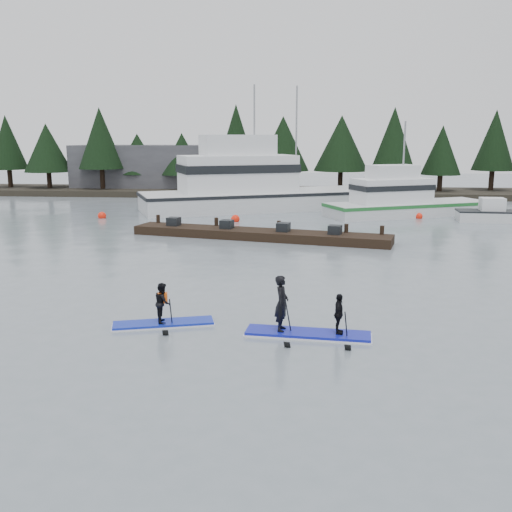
# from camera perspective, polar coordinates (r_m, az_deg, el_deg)

# --- Properties ---
(ground) EXTENTS (160.00, 160.00, 0.00)m
(ground) POSITION_cam_1_polar(r_m,az_deg,el_deg) (17.71, -1.86, -7.46)
(ground) COLOR slate
(ground) RESTS_ON ground
(far_shore) EXTENTS (70.00, 8.00, 0.60)m
(far_shore) POSITION_cam_1_polar(r_m,az_deg,el_deg) (58.88, 3.35, 6.39)
(far_shore) COLOR #2D281E
(far_shore) RESTS_ON ground
(treeline) EXTENTS (60.00, 4.00, 8.00)m
(treeline) POSITION_cam_1_polar(r_m,az_deg,el_deg) (58.90, 3.35, 6.10)
(treeline) COLOR black
(treeline) RESTS_ON ground
(waterfront_building) EXTENTS (18.00, 6.00, 5.00)m
(waterfront_building) POSITION_cam_1_polar(r_m,az_deg,el_deg) (62.78, -9.58, 8.60)
(waterfront_building) COLOR #4C4C51
(waterfront_building) RESTS_ON ground
(fishing_boat_large) EXTENTS (20.79, 13.37, 11.14)m
(fishing_boat_large) POSITION_cam_1_polar(r_m,az_deg,el_deg) (47.16, 0.28, 5.76)
(fishing_boat_large) COLOR silver
(fishing_boat_large) RESTS_ON ground
(fishing_boat_medium) EXTENTS (13.07, 8.62, 7.81)m
(fishing_boat_medium) POSITION_cam_1_polar(r_m,az_deg,el_deg) (44.87, 14.58, 4.65)
(fishing_boat_medium) COLOR silver
(fishing_boat_medium) RESTS_ON ground
(skiff) EXTENTS (6.67, 2.33, 0.77)m
(skiff) POSITION_cam_1_polar(r_m,az_deg,el_deg) (43.81, 23.71, 3.66)
(skiff) COLOR silver
(skiff) RESTS_ON ground
(floating_dock) EXTENTS (15.45, 5.51, 0.51)m
(floating_dock) POSITION_cam_1_polar(r_m,az_deg,el_deg) (33.37, 0.26, 2.18)
(floating_dock) COLOR black
(floating_dock) RESTS_ON ground
(buoy_b) EXTENTS (0.61, 0.61, 0.61)m
(buoy_b) POSITION_cam_1_polar(r_m,az_deg,el_deg) (40.33, -2.07, 3.47)
(buoy_b) COLOR #FE220C
(buoy_b) RESTS_ON ground
(buoy_a) EXTENTS (0.60, 0.60, 0.60)m
(buoy_a) POSITION_cam_1_polar(r_m,az_deg,el_deg) (43.44, -15.14, 3.67)
(buoy_a) COLOR #FE220C
(buoy_a) RESTS_ON ground
(buoy_c) EXTENTS (0.52, 0.52, 0.52)m
(buoy_c) POSITION_cam_1_polar(r_m,az_deg,el_deg) (43.52, 15.97, 3.64)
(buoy_c) COLOR #FE220C
(buoy_c) RESTS_ON ground
(paddleboard_solo) EXTENTS (3.22, 1.61, 1.84)m
(paddleboard_solo) POSITION_cam_1_polar(r_m,az_deg,el_deg) (18.26, -9.28, -5.47)
(paddleboard_solo) COLOR #1225AA
(paddleboard_solo) RESTS_ON ground
(paddleboard_duo) EXTENTS (3.78, 1.35, 2.29)m
(paddleboard_duo) POSITION_cam_1_polar(r_m,az_deg,el_deg) (17.14, 4.92, -6.15)
(paddleboard_duo) COLOR #1119A4
(paddleboard_duo) RESTS_ON ground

